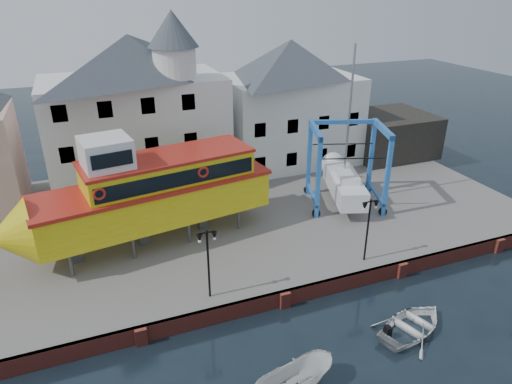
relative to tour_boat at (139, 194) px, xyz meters
name	(u,v)px	position (x,y,z in m)	size (l,w,h in m)	color
ground	(284,306)	(6.49, -8.24, -4.57)	(140.00, 140.00, 0.00)	black
hardstanding	(225,215)	(6.49, 2.76, -4.07)	(44.00, 22.00, 1.00)	slate
quay_wall	(284,298)	(6.49, -8.13, -4.07)	(44.00, 0.47, 1.00)	maroon
building_white_main	(137,110)	(1.62, 10.16, 2.78)	(14.00, 8.30, 14.00)	white
building_white_right	(289,103)	(15.49, 10.76, 2.03)	(12.00, 8.00, 11.20)	white
shed_dark	(388,134)	(25.49, 8.76, -1.57)	(8.00, 7.00, 4.00)	black
lamp_post_left	(207,247)	(2.49, -7.04, -0.39)	(1.12, 0.32, 4.20)	black
lamp_post_right	(369,215)	(12.49, -7.04, -0.39)	(1.12, 0.32, 4.20)	black
tour_boat	(139,194)	(0.00, 0.00, 0.00)	(17.80, 6.80, 7.56)	#59595E
travel_lift	(343,177)	(15.61, 0.95, -1.56)	(6.67, 8.17, 11.99)	#224FAE
motorboat_b	(412,330)	(11.98, -12.48, -4.57)	(3.18, 4.45, 0.92)	white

